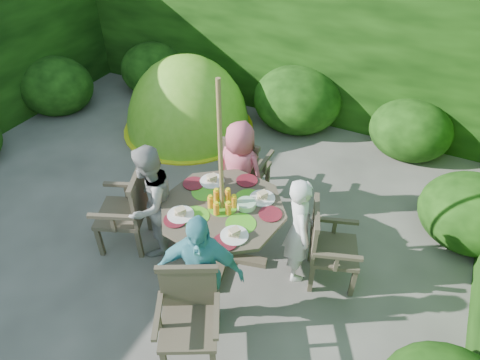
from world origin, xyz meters
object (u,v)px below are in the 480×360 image
at_px(parasol_pole, 222,183).
at_px(garden_chair_right, 327,245).
at_px(child_right, 299,230).
at_px(garden_chair_back, 244,167).
at_px(child_front, 200,274).
at_px(child_left, 151,202).
at_px(child_back, 240,171).
at_px(garden_chair_front, 189,315).
at_px(patio_table, 223,216).
at_px(garden_chair_left, 128,209).
at_px(dome_tent, 189,128).

xyz_separation_m(parasol_pole, garden_chair_right, (1.07, 0.26, -0.61)).
bearing_deg(child_right, parasol_pole, 73.48).
bearing_deg(garden_chair_back, child_front, 103.27).
distance_m(child_left, child_back, 1.13).
distance_m(garden_chair_right, child_back, 1.37).
distance_m(child_right, child_back, 1.13).
xyz_separation_m(garden_chair_front, child_back, (-0.44, 1.85, 0.17)).
bearing_deg(child_left, patio_table, 99.93).
distance_m(garden_chair_front, child_left, 1.37).
height_order(garden_chair_front, child_left, child_left).
xyz_separation_m(garden_chair_left, child_back, (0.88, 1.03, 0.13)).
xyz_separation_m(garden_chair_back, garden_chair_front, (0.53, -2.14, -0.01)).
xyz_separation_m(garden_chair_left, garden_chair_front, (1.31, -0.83, -0.04)).
height_order(patio_table, garden_chair_back, patio_table).
relative_size(child_back, dome_tent, 0.54).
xyz_separation_m(garden_chair_front, child_front, (-0.05, 0.30, 0.20)).
bearing_deg(patio_table, garden_chair_right, 13.39).
xyz_separation_m(patio_table, dome_tent, (-1.87, 2.20, -0.66)).
relative_size(garden_chair_right, child_left, 0.67).
height_order(garden_chair_left, child_left, child_left).
height_order(patio_table, garden_chair_front, patio_table).
xyz_separation_m(garden_chair_left, child_left, (0.29, 0.06, 0.17)).
xyz_separation_m(garden_chair_right, garden_chair_front, (-0.82, -1.33, -0.00)).
xyz_separation_m(parasol_pole, child_right, (0.78, 0.19, -0.47)).
bearing_deg(garden_chair_left, child_back, 116.75).
bearing_deg(child_left, child_back, 144.85).
bearing_deg(garden_chair_left, dome_tent, 175.23).
bearing_deg(garden_chair_left, garden_chair_back, 126.32).
xyz_separation_m(patio_table, child_front, (0.19, -0.78, 0.02)).
relative_size(garden_chair_right, dome_tent, 0.38).
bearing_deg(dome_tent, patio_table, -43.71).
bearing_deg(parasol_pole, dome_tent, 130.20).
distance_m(garden_chair_left, child_left, 0.34).
relative_size(garden_chair_back, child_right, 0.73).
bearing_deg(garden_chair_back, patio_table, 103.91).
xyz_separation_m(parasol_pole, child_front, (0.19, -0.78, -0.42)).
distance_m(garden_chair_right, child_front, 1.37).
bearing_deg(child_left, child_right, 99.85).
bearing_deg(child_left, garden_chair_front, 45.15).
height_order(patio_table, garden_chair_right, patio_table).
bearing_deg(parasol_pole, child_left, -166.17).
distance_m(garden_chair_back, child_front, 1.91).
height_order(patio_table, dome_tent, dome_tent).
distance_m(garden_chair_back, child_back, 0.34).
bearing_deg(garden_chair_right, child_left, 84.52).
distance_m(patio_table, child_front, 0.80).
distance_m(garden_chair_right, garden_chair_front, 1.57).
distance_m(garden_chair_right, child_right, 0.33).
bearing_deg(garden_chair_back, child_right, 139.36).
relative_size(patio_table, child_right, 1.29).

